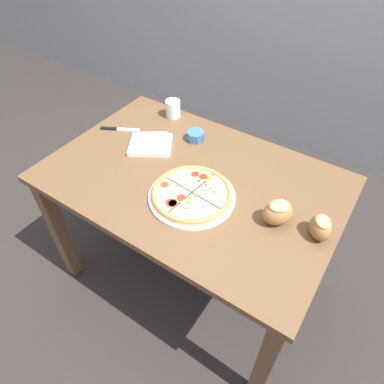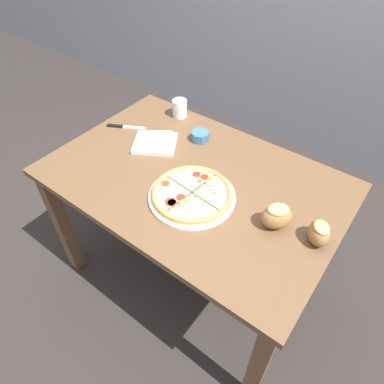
% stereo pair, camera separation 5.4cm
% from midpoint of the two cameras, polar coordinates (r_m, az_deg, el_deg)
% --- Properties ---
extents(ground_plane, '(12.00, 12.00, 0.00)m').
position_cam_midpoint_polar(ground_plane, '(2.01, 0.98, -13.26)').
color(ground_plane, '#2D2826').
extents(dining_table, '(1.23, 0.82, 0.74)m').
position_cam_midpoint_polar(dining_table, '(1.52, 1.27, -0.49)').
color(dining_table, brown).
rests_on(dining_table, ground_plane).
extents(pizza, '(0.34, 0.34, 0.05)m').
position_cam_midpoint_polar(pizza, '(1.34, 1.16, -0.37)').
color(pizza, white).
rests_on(pizza, dining_table).
extents(ramekin_bowl, '(0.09, 0.09, 0.04)m').
position_cam_midpoint_polar(ramekin_bowl, '(1.64, 2.32, 9.34)').
color(ramekin_bowl, teal).
rests_on(ramekin_bowl, dining_table).
extents(napkin_folded, '(0.25, 0.24, 0.04)m').
position_cam_midpoint_polar(napkin_folded, '(1.61, -5.25, 8.23)').
color(napkin_folded, silver).
rests_on(napkin_folded, dining_table).
extents(bread_piece_near, '(0.12, 0.12, 0.09)m').
position_cam_midpoint_polar(bread_piece_near, '(1.26, 21.61, -6.36)').
color(bread_piece_near, olive).
rests_on(bread_piece_near, dining_table).
extents(bread_piece_mid, '(0.14, 0.14, 0.10)m').
position_cam_midpoint_polar(bread_piece_mid, '(1.26, 15.13, -3.89)').
color(bread_piece_mid, '#A3703D').
rests_on(bread_piece_mid, dining_table).
extents(knife_main, '(0.18, 0.11, 0.01)m').
position_cam_midpoint_polar(knife_main, '(1.76, -10.13, 10.62)').
color(knife_main, silver).
rests_on(knife_main, dining_table).
extents(water_glass, '(0.08, 0.08, 0.09)m').
position_cam_midpoint_polar(water_glass, '(1.80, -1.19, 13.62)').
color(water_glass, white).
rests_on(water_glass, dining_table).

